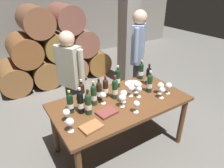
# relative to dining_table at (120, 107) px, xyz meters

# --- Properties ---
(ground_plane) EXTENTS (14.00, 14.00, 0.00)m
(ground_plane) POSITION_rel_dining_table_xyz_m (0.00, 0.00, -0.67)
(ground_plane) COLOR #66635E
(cellar_back_wall) EXTENTS (10.00, 0.24, 2.80)m
(cellar_back_wall) POSITION_rel_dining_table_xyz_m (0.00, 4.20, 0.73)
(cellar_back_wall) COLOR gray
(cellar_back_wall) RESTS_ON ground_plane
(barrel_stack) EXTENTS (2.49, 0.90, 1.69)m
(barrel_stack) POSITION_rel_dining_table_xyz_m (-0.00, 2.60, 0.06)
(barrel_stack) COLOR brown
(barrel_stack) RESTS_ON ground_plane
(stone_pillar) EXTENTS (0.32, 0.32, 2.60)m
(stone_pillar) POSITION_rel_dining_table_xyz_m (1.30, 1.60, 0.63)
(stone_pillar) COLOR gray
(stone_pillar) RESTS_ON ground_plane
(dining_table) EXTENTS (1.70, 0.90, 0.76)m
(dining_table) POSITION_rel_dining_table_xyz_m (0.00, 0.00, 0.00)
(dining_table) COLOR brown
(dining_table) RESTS_ON ground_plane
(wine_bottle_0) EXTENTS (0.07, 0.07, 0.32)m
(wine_bottle_0) POSITION_rel_dining_table_xyz_m (-0.52, 0.04, 0.23)
(wine_bottle_0) COLOR black
(wine_bottle_0) RESTS_ON dining_table
(wine_bottle_1) EXTENTS (0.07, 0.07, 0.31)m
(wine_bottle_1) POSITION_rel_dining_table_xyz_m (0.46, -0.02, 0.22)
(wine_bottle_1) COLOR #19381E
(wine_bottle_1) RESTS_ON dining_table
(wine_bottle_2) EXTENTS (0.07, 0.07, 0.31)m
(wine_bottle_2) POSITION_rel_dining_table_xyz_m (-0.41, 0.24, 0.22)
(wine_bottle_2) COLOR black
(wine_bottle_2) RESTS_ON dining_table
(wine_bottle_3) EXTENTS (0.07, 0.07, 0.28)m
(wine_bottle_3) POSITION_rel_dining_table_xyz_m (-0.21, 0.18, 0.22)
(wine_bottle_3) COLOR black
(wine_bottle_3) RESTS_ON dining_table
(wine_bottle_4) EXTENTS (0.07, 0.07, 0.31)m
(wine_bottle_4) POSITION_rel_dining_table_xyz_m (-0.32, 0.11, 0.23)
(wine_bottle_4) COLOR #19381E
(wine_bottle_4) RESTS_ON dining_table
(wine_bottle_5) EXTENTS (0.07, 0.07, 0.29)m
(wine_bottle_5) POSITION_rel_dining_table_xyz_m (-0.10, 0.20, 0.22)
(wine_bottle_5) COLOR black
(wine_bottle_5) RESTS_ON dining_table
(wine_bottle_6) EXTENTS (0.07, 0.07, 0.31)m
(wine_bottle_6) POSITION_rel_dining_table_xyz_m (0.59, 0.16, 0.23)
(wine_bottle_6) COLOR black
(wine_bottle_6) RESTS_ON dining_table
(wine_bottle_7) EXTENTS (0.07, 0.07, 0.31)m
(wine_bottle_7) POSITION_rel_dining_table_xyz_m (-0.46, -0.03, 0.22)
(wine_bottle_7) COLOR #19381E
(wine_bottle_7) RESTS_ON dining_table
(wine_bottle_8) EXTENTS (0.07, 0.07, 0.32)m
(wine_bottle_8) POSITION_rel_dining_table_xyz_m (-0.03, 0.09, 0.23)
(wine_bottle_8) COLOR #19381E
(wine_bottle_8) RESTS_ON dining_table
(wine_bottle_9) EXTENTS (0.07, 0.07, 0.30)m
(wine_bottle_9) POSITION_rel_dining_table_xyz_m (0.62, 0.36, 0.22)
(wine_bottle_9) COLOR black
(wine_bottle_9) RESTS_ON dining_table
(wine_bottle_10) EXTENTS (0.07, 0.07, 0.32)m
(wine_bottle_10) POSITION_rel_dining_table_xyz_m (0.18, 0.34, 0.23)
(wine_bottle_10) COLOR black
(wine_bottle_10) RESTS_ON dining_table
(wine_bottle_11) EXTENTS (0.07, 0.07, 0.28)m
(wine_bottle_11) POSITION_rel_dining_table_xyz_m (-0.62, 0.11, 0.21)
(wine_bottle_11) COLOR black
(wine_bottle_11) RESTS_ON dining_table
(wine_glass_0) EXTENTS (0.09, 0.09, 0.16)m
(wine_glass_0) POSITION_rel_dining_table_xyz_m (-0.06, -0.12, 0.21)
(wine_glass_0) COLOR white
(wine_glass_0) RESTS_ON dining_table
(wine_glass_1) EXTENTS (0.07, 0.07, 0.15)m
(wine_glass_1) POSITION_rel_dining_table_xyz_m (0.25, -0.05, 0.20)
(wine_glass_1) COLOR white
(wine_glass_1) RESTS_ON dining_table
(wine_glass_2) EXTENTS (0.08, 0.08, 0.16)m
(wine_glass_2) POSITION_rel_dining_table_xyz_m (0.64, -0.19, 0.20)
(wine_glass_2) COLOR white
(wine_glass_2) RESTS_ON dining_table
(wine_glass_3) EXTENTS (0.08, 0.08, 0.15)m
(wine_glass_3) POSITION_rel_dining_table_xyz_m (-0.72, -0.03, 0.20)
(wine_glass_3) COLOR white
(wine_glass_3) RESTS_ON dining_table
(wine_glass_4) EXTENTS (0.09, 0.09, 0.16)m
(wine_glass_4) POSITION_rel_dining_table_xyz_m (0.02, -0.04, 0.21)
(wine_glass_4) COLOR white
(wine_glass_4) RESTS_ON dining_table
(wine_glass_5) EXTENTS (0.08, 0.08, 0.16)m
(wine_glass_5) POSITION_rel_dining_table_xyz_m (0.18, 0.03, 0.20)
(wine_glass_5) COLOR white
(wine_glass_5) RESTS_ON dining_table
(wine_glass_6) EXTENTS (0.09, 0.09, 0.16)m
(wine_glass_6) POSITION_rel_dining_table_xyz_m (0.55, -0.13, 0.20)
(wine_glass_6) COLOR white
(wine_glass_6) RESTS_ON dining_table
(wine_glass_7) EXTENTS (0.08, 0.08, 0.16)m
(wine_glass_7) POSITION_rel_dining_table_xyz_m (-0.75, -0.20, 0.20)
(wine_glass_7) COLOR white
(wine_glass_7) RESTS_ON dining_table
(wine_glass_8) EXTENTS (0.08, 0.08, 0.15)m
(wine_glass_8) POSITION_rel_dining_table_xyz_m (0.01, -0.30, 0.20)
(wine_glass_8) COLOR white
(wine_glass_8) RESTS_ON dining_table
(wine_glass_9) EXTENTS (0.08, 0.08, 0.15)m
(wine_glass_9) POSITION_rel_dining_table_xyz_m (-0.21, 0.07, 0.20)
(wine_glass_9) COLOR white
(wine_glass_9) RESTS_ON dining_table
(wine_glass_10) EXTENTS (0.08, 0.08, 0.15)m
(wine_glass_10) POSITION_rel_dining_table_xyz_m (0.48, -0.22, 0.20)
(wine_glass_10) COLOR white
(wine_glass_10) RESTS_ON dining_table
(wine_glass_11) EXTENTS (0.08, 0.08, 0.15)m
(wine_glass_11) POSITION_rel_dining_table_xyz_m (0.31, 0.07, 0.20)
(wine_glass_11) COLOR white
(wine_glass_11) RESTS_ON dining_table
(tasting_notebook) EXTENTS (0.24, 0.19, 0.03)m
(tasting_notebook) POSITION_rel_dining_table_xyz_m (-0.29, -0.14, 0.11)
(tasting_notebook) COLOR brown
(tasting_notebook) RESTS_ON dining_table
(leather_ledger) EXTENTS (0.24, 0.19, 0.03)m
(leather_ledger) POSITION_rel_dining_table_xyz_m (-0.55, -0.27, 0.11)
(leather_ledger) COLOR #936038
(leather_ledger) RESTS_ON dining_table
(serving_plate) EXTENTS (0.24, 0.24, 0.01)m
(serving_plate) POSITION_rel_dining_table_xyz_m (0.41, 0.27, 0.10)
(serving_plate) COLOR white
(serving_plate) RESTS_ON dining_table
(sommelier_presenting) EXTENTS (0.39, 0.35, 1.72)m
(sommelier_presenting) POSITION_rel_dining_table_xyz_m (0.87, 0.75, 0.37)
(sommelier_presenting) COLOR #383842
(sommelier_presenting) RESTS_ON ground_plane
(taster_seated_left) EXTENTS (0.30, 0.45, 1.54)m
(taster_seated_left) POSITION_rel_dining_table_xyz_m (-0.36, 0.72, 0.25)
(taster_seated_left) COLOR #383842
(taster_seated_left) RESTS_ON ground_plane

